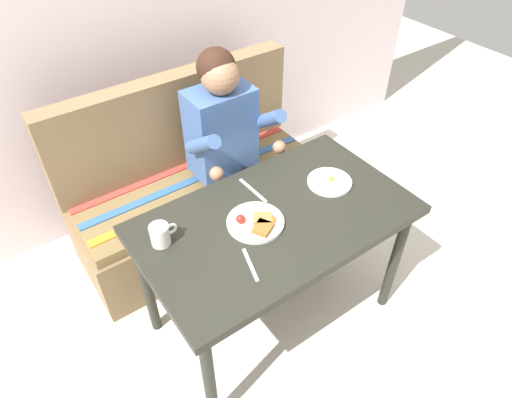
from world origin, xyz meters
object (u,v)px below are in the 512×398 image
(table, at_px, (276,229))
(plate_eggs, at_px, (330,182))
(knife, at_px, (253,190))
(coffee_mug, at_px, (160,234))
(fork, at_px, (250,265))
(plate_breakfast, at_px, (257,222))
(couch, at_px, (196,192))
(person, at_px, (228,140))

(table, distance_m, plate_eggs, 0.35)
(table, distance_m, knife, 0.21)
(table, height_order, plate_eggs, plate_eggs)
(plate_eggs, distance_m, coffee_mug, 0.82)
(fork, height_order, knife, same)
(coffee_mug, relative_size, knife, 0.59)
(plate_breakfast, bearing_deg, knife, 58.86)
(couch, relative_size, plate_eggs, 6.93)
(person, height_order, knife, person)
(couch, xyz_separation_m, person, (0.14, -0.17, 0.41))
(fork, bearing_deg, couch, 91.38)
(coffee_mug, bearing_deg, table, -17.19)
(table, bearing_deg, person, 77.08)
(plate_eggs, distance_m, knife, 0.36)
(person, bearing_deg, plate_eggs, -69.91)
(table, xyz_separation_m, couch, (0.00, 0.76, -0.32))
(couch, distance_m, fork, 1.04)
(fork, bearing_deg, plate_breakfast, 64.70)
(table, xyz_separation_m, person, (0.14, 0.59, 0.09))
(plate_breakfast, xyz_separation_m, plate_eggs, (0.44, 0.02, -0.00))
(fork, bearing_deg, table, 49.21)
(table, relative_size, plate_breakfast, 4.91)
(fork, xyz_separation_m, knife, (0.26, 0.35, 0.00))
(knife, bearing_deg, couch, 89.77)
(coffee_mug, xyz_separation_m, fork, (0.22, -0.31, -0.05))
(table, bearing_deg, plate_eggs, 5.54)
(plate_eggs, height_order, fork, plate_eggs)
(person, xyz_separation_m, plate_eggs, (0.20, -0.56, -0.00))
(plate_breakfast, relative_size, plate_eggs, 1.18)
(coffee_mug, bearing_deg, person, 36.19)
(table, xyz_separation_m, fork, (-0.25, -0.16, 0.08))
(table, distance_m, fork, 0.31)
(plate_eggs, height_order, coffee_mug, coffee_mug)
(table, height_order, coffee_mug, coffee_mug)
(couch, height_order, knife, couch)
(plate_eggs, relative_size, coffee_mug, 1.76)
(person, height_order, plate_eggs, person)
(table, relative_size, fork, 7.06)
(couch, xyz_separation_m, plate_eggs, (0.34, -0.73, 0.41))
(table, distance_m, plate_breakfast, 0.14)
(plate_eggs, bearing_deg, plate_breakfast, -176.73)
(plate_breakfast, relative_size, coffee_mug, 2.07)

